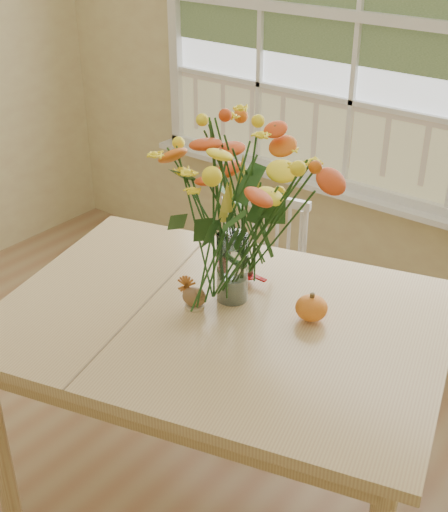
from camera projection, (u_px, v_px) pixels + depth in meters
The scene contains 8 objects.
wall_back at pixel (359, 59), 3.25m from camera, with size 4.00×0.02×2.70m, color #D5BE88.
window at pixel (359, 21), 3.14m from camera, with size 2.42×0.12×1.74m.
dining_table at pixel (220, 337), 2.37m from camera, with size 1.73×1.43×0.80m.
windsor_chair at pixel (263, 282), 3.14m from camera, with size 0.52×0.52×0.84m.
flower_vase at pixel (233, 202), 2.24m from camera, with size 0.52×0.52×0.62m.
pumpkin at pixel (311, 309), 2.28m from camera, with size 0.11×0.11×0.09m, color orange.
turkey_figurine at pixel (194, 297), 2.34m from camera, with size 0.10×0.09×0.11m.
dark_gourd at pixel (244, 273), 2.51m from camera, with size 0.13×0.09×0.06m.
Camera 1 is at (1.52, -0.75, 2.10)m, focal length 48.00 mm.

